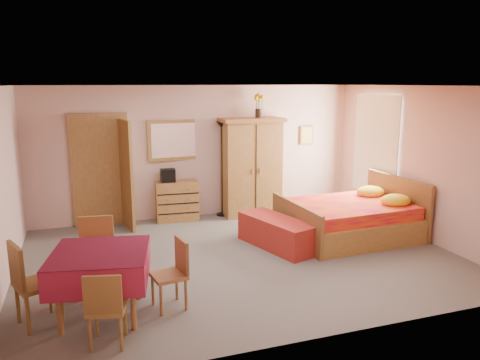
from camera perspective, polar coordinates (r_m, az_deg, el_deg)
name	(u,v)px	position (r m, az deg, el deg)	size (l,w,h in m)	color
floor	(240,257)	(7.34, 0.03, -9.34)	(6.50, 6.50, 0.00)	#635D57
ceiling	(240,86)	(6.85, 0.03, 11.42)	(6.50, 6.50, 0.00)	brown
wall_back	(199,152)	(9.34, -4.99, 3.46)	(6.50, 0.10, 2.60)	#CB9E93
wall_front	(322,220)	(4.75, 9.95, -4.81)	(6.50, 0.10, 2.60)	#CB9E93
wall_right	(419,163)	(8.59, 21.00, 1.99)	(0.10, 5.00, 2.60)	#CB9E93
doorway	(101,171)	(9.09, -16.61, 1.02)	(1.06, 0.12, 2.15)	#9E6B35
window	(376,145)	(9.48, 16.25, 4.07)	(0.08, 1.40, 1.95)	white
picture_back	(307,135)	(10.11, 8.11, 5.44)	(0.30, 0.04, 0.40)	#D8BF59
chest_of_drawers	(177,201)	(9.20, -7.67, -2.54)	(0.82, 0.41, 0.77)	#9D6A35
wall_mirror	(173,140)	(9.19, -8.13, 4.82)	(1.01, 0.05, 0.80)	white
stereo	(168,175)	(9.08, -8.79, 0.55)	(0.27, 0.20, 0.25)	black
floor_lamp	(222,169)	(9.34, -2.19, 1.31)	(0.24, 0.24, 1.90)	black
wardrobe	(251,167)	(9.39, 1.38, 1.58)	(1.25, 0.65, 1.97)	olive
sunflower_vase	(259,105)	(9.37, 2.28, 9.07)	(0.19, 0.19, 0.47)	yellow
bed	(349,209)	(8.33, 13.12, -3.47)	(2.16, 1.70, 1.00)	red
bench	(277,233)	(7.70, 4.53, -6.44)	(0.53, 1.44, 0.48)	maroon
dining_table	(102,284)	(5.70, -16.52, -12.02)	(1.06, 1.06, 0.78)	maroon
chair_south	(107,307)	(5.10, -15.90, -14.65)	(0.37, 0.37, 0.82)	olive
chair_north	(96,257)	(6.28, -17.16, -8.93)	(0.44, 0.44, 0.96)	#A56F38
chair_west	(38,283)	(5.72, -23.44, -11.41)	(0.44, 0.44, 0.97)	olive
chair_east	(169,275)	(5.70, -8.70, -11.35)	(0.38, 0.38, 0.83)	#9D6235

